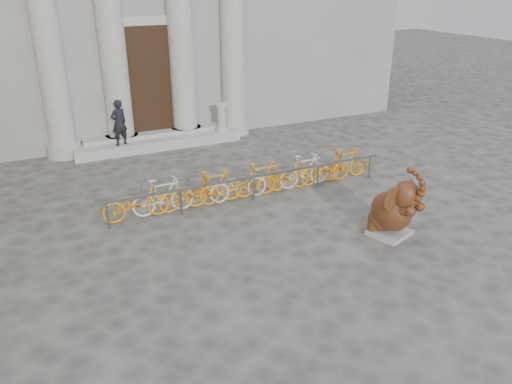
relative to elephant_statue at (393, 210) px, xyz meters
name	(u,v)px	position (x,y,z in m)	size (l,w,h in m)	color
ground	(279,272)	(-3.21, -0.32, -0.66)	(80.00, 80.00, 0.00)	#474442
entrance_steps	(158,142)	(-3.21, 9.08, -0.48)	(6.00, 1.20, 0.36)	#A8A59E
elephant_statue	(393,210)	(0.00, 0.00, 0.00)	(1.20, 1.44, 1.81)	#A8A59E
bike_rack	(249,181)	(-2.12, 3.51, -0.16)	(8.31, 0.53, 1.00)	slate
pedestrian	(119,123)	(-4.59, 8.76, 0.49)	(0.58, 0.38, 1.58)	black
balustrade_post	(222,118)	(-0.81, 8.78, 0.19)	(0.44, 0.44, 1.07)	#A8A59E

